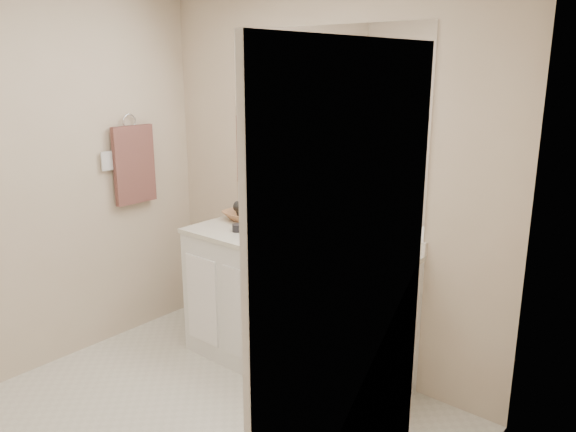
# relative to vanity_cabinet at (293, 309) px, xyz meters

# --- Properties ---
(wall_back) EXTENTS (2.60, 0.02, 2.40)m
(wall_back) POSITION_rel_vanity_cabinet_xyz_m (0.00, 0.28, 0.77)
(wall_back) COLOR beige
(wall_back) RESTS_ON floor
(wall_left) EXTENTS (0.02, 2.60, 2.40)m
(wall_left) POSITION_rel_vanity_cabinet_xyz_m (-1.30, -1.02, 0.77)
(wall_left) COLOR beige
(wall_left) RESTS_ON floor
(wall_right) EXTENTS (0.02, 2.60, 2.40)m
(wall_right) POSITION_rel_vanity_cabinet_xyz_m (1.30, -1.02, 0.77)
(wall_right) COLOR beige
(wall_right) RESTS_ON floor
(vanity_cabinet) EXTENTS (1.50, 0.55, 0.85)m
(vanity_cabinet) POSITION_rel_vanity_cabinet_xyz_m (0.00, 0.00, 0.00)
(vanity_cabinet) COLOR white
(vanity_cabinet) RESTS_ON floor
(countertop) EXTENTS (1.52, 0.57, 0.03)m
(countertop) POSITION_rel_vanity_cabinet_xyz_m (0.00, 0.00, 0.44)
(countertop) COLOR beige
(countertop) RESTS_ON vanity_cabinet
(backsplash) EXTENTS (1.52, 0.03, 0.08)m
(backsplash) POSITION_rel_vanity_cabinet_xyz_m (0.00, 0.26, 0.50)
(backsplash) COLOR white
(backsplash) RESTS_ON countertop
(sink_basin) EXTENTS (0.37, 0.37, 0.02)m
(sink_basin) POSITION_rel_vanity_cabinet_xyz_m (0.00, -0.02, 0.44)
(sink_basin) COLOR beige
(sink_basin) RESTS_ON countertop
(faucet) EXTENTS (0.02, 0.02, 0.11)m
(faucet) POSITION_rel_vanity_cabinet_xyz_m (0.00, 0.16, 0.51)
(faucet) COLOR silver
(faucet) RESTS_ON countertop
(mirror) EXTENTS (1.48, 0.01, 1.20)m
(mirror) POSITION_rel_vanity_cabinet_xyz_m (0.00, 0.27, 1.14)
(mirror) COLOR white
(mirror) RESTS_ON wall_back
(blue_mug) EXTENTS (0.12, 0.12, 0.13)m
(blue_mug) POSITION_rel_vanity_cabinet_xyz_m (-0.12, 0.10, 0.52)
(blue_mug) COLOR navy
(blue_mug) RESTS_ON countertop
(tan_cup) EXTENTS (0.08, 0.08, 0.11)m
(tan_cup) POSITION_rel_vanity_cabinet_xyz_m (0.19, 0.12, 0.51)
(tan_cup) COLOR #C5AE8B
(tan_cup) RESTS_ON countertop
(toothbrush) EXTENTS (0.01, 0.04, 0.20)m
(toothbrush) POSITION_rel_vanity_cabinet_xyz_m (0.20, 0.12, 0.60)
(toothbrush) COLOR #EA3D8C
(toothbrush) RESTS_ON tan_cup
(mouthwash_bottle) EXTENTS (0.09, 0.09, 0.16)m
(mouthwash_bottle) POSITION_rel_vanity_cabinet_xyz_m (0.45, 0.09, 0.54)
(mouthwash_bottle) COLOR #0C7D92
(mouthwash_bottle) RESTS_ON countertop
(clear_pump_bottle) EXTENTS (0.07, 0.07, 0.18)m
(clear_pump_bottle) POSITION_rel_vanity_cabinet_xyz_m (0.62, 0.15, 0.55)
(clear_pump_bottle) COLOR white
(clear_pump_bottle) RESTS_ON countertop
(soap_dish) EXTENTS (0.11, 0.09, 0.01)m
(soap_dish) POSITION_rel_vanity_cabinet_xyz_m (0.42, -0.10, 0.46)
(soap_dish) COLOR silver
(soap_dish) RESTS_ON countertop
(green_soap) EXTENTS (0.08, 0.06, 0.03)m
(green_soap) POSITION_rel_vanity_cabinet_xyz_m (0.42, -0.10, 0.48)
(green_soap) COLOR #9CE838
(green_soap) RESTS_ON soap_dish
(orange_comb) EXTENTS (0.11, 0.04, 0.00)m
(orange_comb) POSITION_rel_vanity_cabinet_xyz_m (0.11, -0.21, 0.46)
(orange_comb) COLOR orange
(orange_comb) RESTS_ON countertop
(dark_jar) EXTENTS (0.08, 0.08, 0.05)m
(dark_jar) POSITION_rel_vanity_cabinet_xyz_m (-0.41, -0.08, 0.48)
(dark_jar) COLOR black
(dark_jar) RESTS_ON countertop
(extra_white_bottle) EXTENTS (0.06, 0.06, 0.16)m
(extra_white_bottle) POSITION_rel_vanity_cabinet_xyz_m (-0.31, 0.13, 0.53)
(extra_white_bottle) COLOR white
(extra_white_bottle) RESTS_ON countertop
(soap_bottle_white) EXTENTS (0.10, 0.10, 0.20)m
(soap_bottle_white) POSITION_rel_vanity_cabinet_xyz_m (-0.27, 0.21, 0.56)
(soap_bottle_white) COLOR white
(soap_bottle_white) RESTS_ON countertop
(soap_bottle_cream) EXTENTS (0.08, 0.08, 0.16)m
(soap_bottle_cream) POSITION_rel_vanity_cabinet_xyz_m (-0.35, 0.21, 0.53)
(soap_bottle_cream) COLOR #FDF4CE
(soap_bottle_cream) RESTS_ON countertop
(soap_bottle_yellow) EXTENTS (0.14, 0.14, 0.18)m
(soap_bottle_yellow) POSITION_rel_vanity_cabinet_xyz_m (-0.43, 0.17, 0.55)
(soap_bottle_yellow) COLOR #CFCA50
(soap_bottle_yellow) RESTS_ON countertop
(wicker_basket) EXTENTS (0.29, 0.29, 0.06)m
(wicker_basket) POSITION_rel_vanity_cabinet_xyz_m (-0.59, 0.16, 0.49)
(wicker_basket) COLOR #A76C43
(wicker_basket) RESTS_ON countertop
(hair_dryer) EXTENTS (0.15, 0.08, 0.07)m
(hair_dryer) POSITION_rel_vanity_cabinet_xyz_m (-0.57, 0.16, 0.54)
(hair_dryer) COLOR black
(hair_dryer) RESTS_ON wicker_basket
(towel_ring) EXTENTS (0.01, 0.11, 0.11)m
(towel_ring) POSITION_rel_vanity_cabinet_xyz_m (-1.27, -0.25, 1.12)
(towel_ring) COLOR silver
(towel_ring) RESTS_ON wall_left
(hand_towel) EXTENTS (0.04, 0.32, 0.55)m
(hand_towel) POSITION_rel_vanity_cabinet_xyz_m (-1.25, -0.25, 0.82)
(hand_towel) COLOR #4B2B28
(hand_towel) RESTS_ON towel_ring
(switch_plate) EXTENTS (0.01, 0.08, 0.13)m
(switch_plate) POSITION_rel_vanity_cabinet_xyz_m (-1.27, -0.45, 0.88)
(switch_plate) COLOR silver
(switch_plate) RESTS_ON wall_left
(door) EXTENTS (0.02, 0.82, 2.00)m
(door) POSITION_rel_vanity_cabinet_xyz_m (1.29, -1.32, 0.57)
(door) COLOR silver
(door) RESTS_ON floor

